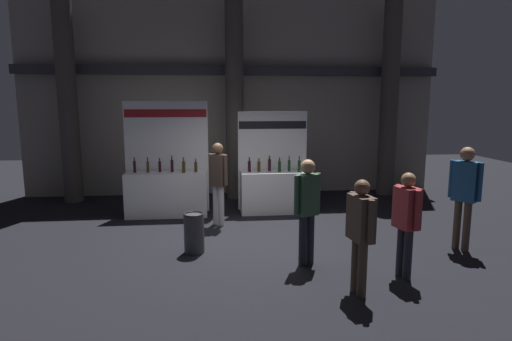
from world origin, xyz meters
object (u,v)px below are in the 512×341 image
trash_bin (194,233)px  visitor_2 (218,177)px  visitor_1 (406,217)px  visitor_4 (307,204)px  exhibitor_booth_1 (274,187)px  visitor_0 (465,189)px  visitor_3 (361,227)px  exhibitor_booth_0 (167,188)px

trash_bin → visitor_2: 1.82m
visitor_1 → visitor_4: bearing=-129.0°
exhibitor_booth_1 → visitor_0: (2.88, -2.94, 0.49)m
visitor_3 → trash_bin: bearing=41.8°
exhibitor_booth_0 → visitor_2: 1.52m
visitor_2 → visitor_4: visitor_2 is taller
visitor_3 → visitor_4: visitor_4 is taller
exhibitor_booth_0 → trash_bin: (0.70, -2.54, -0.28)m
visitor_2 → visitor_3: 3.94m
visitor_4 → visitor_3: bearing=-91.5°
visitor_2 → visitor_3: bearing=158.9°
visitor_0 → visitor_2: visitor_0 is taller
trash_bin → visitor_1: 3.46m
exhibitor_booth_0 → visitor_4: bearing=-52.8°
visitor_2 → visitor_3: visitor_2 is taller
visitor_0 → visitor_1: visitor_0 is taller
exhibitor_booth_1 → visitor_3: (0.50, -4.44, 0.35)m
visitor_3 → visitor_4: bearing=14.1°
exhibitor_booth_0 → visitor_4: (2.50, -3.29, 0.36)m
visitor_3 → visitor_2: bearing=18.7°
exhibitor_booth_0 → visitor_1: (3.81, -3.95, 0.31)m
exhibitor_booth_1 → trash_bin: size_ratio=3.37×
visitor_4 → exhibitor_booth_1: bearing=66.1°
visitor_0 → visitor_2: (-4.20, 1.99, -0.07)m
visitor_0 → visitor_2: 4.64m
exhibitor_booth_0 → exhibitor_booth_1: 2.47m
visitor_4 → visitor_1: bearing=-50.9°
exhibitor_booth_0 → visitor_4: size_ratio=1.52×
exhibitor_booth_1 → visitor_4: exhibitor_booth_1 is taller
exhibitor_booth_1 → visitor_2: bearing=-144.2°
exhibitor_booth_0 → visitor_1: 5.50m
trash_bin → visitor_0: size_ratio=0.38×
visitor_4 → exhibitor_booth_0: bearing=102.8°
visitor_2 → visitor_4: 2.74m
visitor_1 → visitor_0: bearing=111.9°
exhibitor_booth_1 → visitor_1: (1.35, -3.99, 0.34)m
visitor_1 → exhibitor_booth_1: bearing=-173.9°
visitor_0 → visitor_3: 2.82m
visitor_1 → visitor_4: (-1.32, 0.66, 0.06)m
visitor_1 → trash_bin: bearing=-126.8°
visitor_0 → exhibitor_booth_0: bearing=22.9°
exhibitor_booth_1 → trash_bin: bearing=-124.4°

